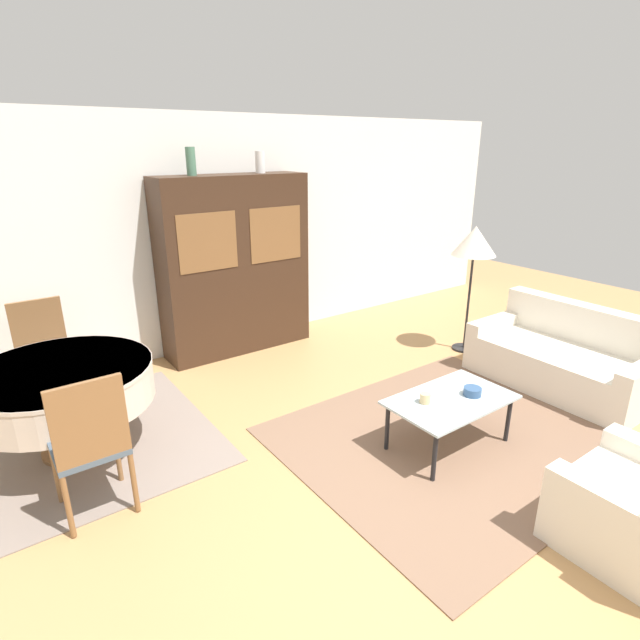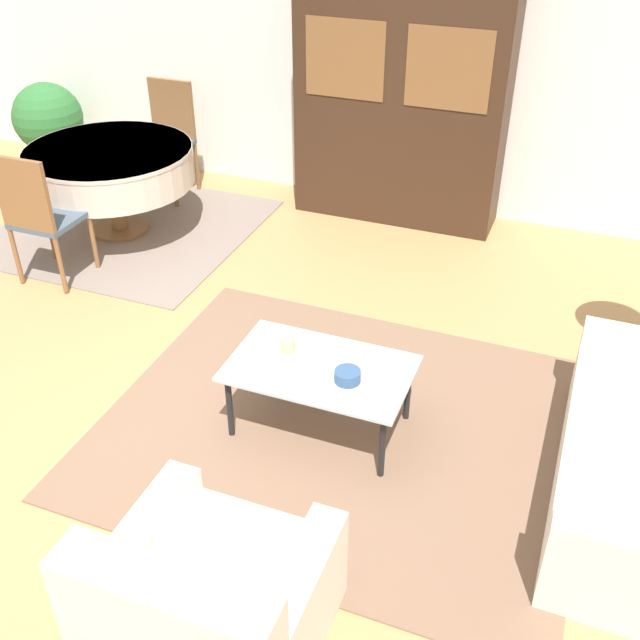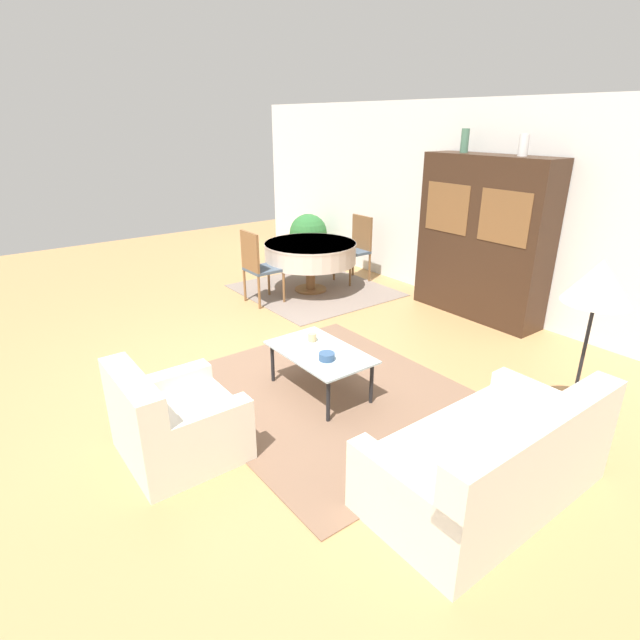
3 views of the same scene
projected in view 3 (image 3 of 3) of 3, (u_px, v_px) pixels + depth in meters
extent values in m
plane|color=tan|center=(241.00, 373.00, 5.16)|extent=(14.00, 14.00, 0.00)
cube|color=white|center=(475.00, 207.00, 6.68)|extent=(10.00, 0.06, 2.70)
cube|color=brown|center=(331.00, 395.00, 4.75)|extent=(2.71, 2.30, 0.01)
cube|color=gray|center=(315.00, 290.00, 7.65)|extent=(2.10, 2.00, 0.01)
cube|color=silver|center=(482.00, 467.00, 3.45)|extent=(0.92, 1.70, 0.41)
cube|color=silver|center=(540.00, 444.00, 3.04)|extent=(0.20, 1.70, 0.39)
cube|color=silver|center=(407.00, 482.00, 2.92)|extent=(0.92, 0.16, 0.12)
cube|color=silver|center=(549.00, 399.00, 3.79)|extent=(0.92, 0.16, 0.12)
cube|color=silver|center=(181.00, 430.00, 3.88)|extent=(0.87, 0.83, 0.40)
cube|color=silver|center=(133.00, 400.00, 3.56)|extent=(0.87, 0.20, 0.37)
cube|color=silver|center=(160.00, 382.00, 4.04)|extent=(0.16, 0.83, 0.12)
cube|color=silver|center=(197.00, 422.00, 3.52)|extent=(0.16, 0.83, 0.12)
cylinder|color=black|center=(273.00, 362.00, 4.92)|extent=(0.04, 0.04, 0.41)
cylinder|color=black|center=(328.00, 400.00, 4.26)|extent=(0.04, 0.04, 0.41)
cylinder|color=black|center=(313.00, 349.00, 5.20)|extent=(0.04, 0.04, 0.41)
cylinder|color=black|center=(371.00, 383.00, 4.54)|extent=(0.04, 0.04, 0.41)
cube|color=silver|center=(320.00, 352.00, 4.65)|extent=(1.02, 0.62, 0.02)
cube|color=#382316|center=(483.00, 239.00, 6.36)|extent=(1.74, 0.48, 2.05)
cube|color=brown|center=(447.00, 208.00, 6.40)|extent=(0.66, 0.01, 0.61)
cube|color=brown|center=(504.00, 218.00, 5.78)|extent=(0.66, 0.01, 0.61)
cylinder|color=brown|center=(311.00, 289.00, 7.63)|extent=(0.48, 0.48, 0.03)
cylinder|color=brown|center=(311.00, 276.00, 7.56)|extent=(0.14, 0.14, 0.44)
cylinder|color=beige|center=(310.00, 253.00, 7.42)|extent=(1.36, 1.36, 0.30)
cylinder|color=beige|center=(310.00, 244.00, 7.37)|extent=(1.37, 1.37, 0.03)
cylinder|color=brown|center=(269.00, 280.00, 7.36)|extent=(0.04, 0.04, 0.45)
cylinder|color=brown|center=(284.00, 287.00, 7.06)|extent=(0.04, 0.04, 0.45)
cylinder|color=brown|center=(245.00, 285.00, 7.13)|extent=(0.04, 0.04, 0.45)
cylinder|color=brown|center=(259.00, 292.00, 6.83)|extent=(0.04, 0.04, 0.45)
cube|color=#475666|center=(263.00, 269.00, 7.00)|extent=(0.44, 0.44, 0.04)
cube|color=brown|center=(250.00, 252.00, 6.78)|extent=(0.44, 0.04, 0.53)
cylinder|color=brown|center=(350.00, 272.00, 7.75)|extent=(0.04, 0.04, 0.45)
cylinder|color=brown|center=(334.00, 266.00, 8.05)|extent=(0.04, 0.04, 0.45)
cylinder|color=brown|center=(369.00, 268.00, 7.97)|extent=(0.04, 0.04, 0.45)
cylinder|color=brown|center=(353.00, 262.00, 8.27)|extent=(0.04, 0.04, 0.45)
cube|color=#475666|center=(352.00, 252.00, 7.92)|extent=(0.44, 0.44, 0.04)
cube|color=brown|center=(362.00, 232.00, 7.92)|extent=(0.44, 0.04, 0.53)
cylinder|color=black|center=(566.00, 431.00, 4.20)|extent=(0.28, 0.28, 0.02)
cylinder|color=black|center=(580.00, 368.00, 3.97)|extent=(0.03, 0.03, 1.16)
cone|color=silver|center=(599.00, 281.00, 3.70)|extent=(0.50, 0.50, 0.33)
cylinder|color=tan|center=(312.00, 337.00, 4.84)|extent=(0.08, 0.08, 0.08)
cylinder|color=#33517A|center=(327.00, 356.00, 4.47)|extent=(0.14, 0.14, 0.07)
cylinder|color=#4C7A60|center=(465.00, 141.00, 6.24)|extent=(0.10, 0.10, 0.29)
cylinder|color=white|center=(524.00, 145.00, 5.65)|extent=(0.11, 0.11, 0.24)
cylinder|color=#4C4C51|center=(308.00, 255.00, 9.19)|extent=(0.30, 0.30, 0.23)
sphere|color=#2D6B33|center=(308.00, 233.00, 9.04)|extent=(0.68, 0.68, 0.68)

